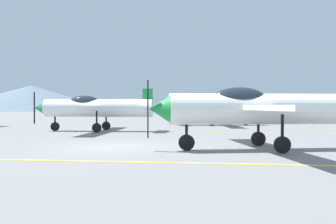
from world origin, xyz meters
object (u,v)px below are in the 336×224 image
Objects in this scene: airplane_near at (256,108)px; car_sedan at (281,113)px; airplane_mid at (94,107)px; airplane_back at (195,107)px; airplane_far at (216,107)px.

car_sedan is (6.39, 29.03, -0.73)m from airplane_near.
airplane_back is (5.72, 21.01, 0.00)m from airplane_mid.
airplane_near is at bearing -83.12° from airplane_back.
airplane_far is at bearing 46.75° from airplane_mid.
airplane_back is (-3.64, 30.16, 0.00)m from airplane_near.
airplane_far is 2.08× the size of car_sedan.
airplane_mid is at bearing -133.25° from airplane_far.
airplane_mid is 2.08× the size of car_sedan.
airplane_near reaches higher than car_sedan.
airplane_mid is 25.37m from car_sedan.
airplane_mid is at bearing -105.23° from airplane_back.
airplane_back is at bearing 74.77° from airplane_mid.
airplane_back is (-2.38, 12.40, 0.00)m from airplane_far.
airplane_far is 1.01× the size of airplane_back.
airplane_mid is 11.82m from airplane_far.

